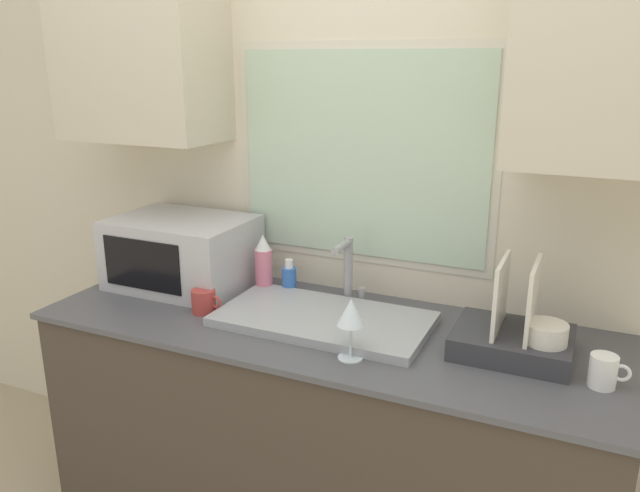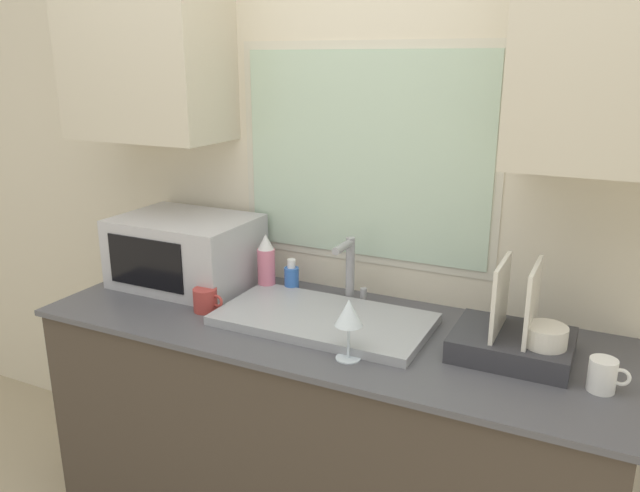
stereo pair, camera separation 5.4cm
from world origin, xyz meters
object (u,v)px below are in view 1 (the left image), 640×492
soap_bottle (289,279)px  mug_near_sink (204,301)px  faucet (349,267)px  dish_rack (516,335)px  wine_glass (351,314)px  spray_bottle (264,264)px  microwave (182,252)px

soap_bottle → mug_near_sink: 0.34m
faucet → dish_rack: (0.61, -0.17, -0.08)m
faucet → mug_near_sink: faucet is taller
faucet → dish_rack: size_ratio=0.71×
dish_rack → wine_glass: 0.50m
soap_bottle → wine_glass: (0.41, -0.40, 0.08)m
spray_bottle → soap_bottle: spray_bottle is taller
dish_rack → wine_glass: dish_rack is taller
faucet → microwave: 0.66m
soap_bottle → microwave: bearing=-168.2°
microwave → wine_glass: size_ratio=2.74×
soap_bottle → wine_glass: wine_glass is taller
mug_near_sink → faucet: bearing=34.1°
soap_bottle → mug_near_sink: size_ratio=1.16×
microwave → spray_bottle: 0.33m
dish_rack → faucet: bearing=164.1°
wine_glass → soap_bottle: bearing=135.6°
dish_rack → spray_bottle: bearing=171.0°
dish_rack → soap_bottle: size_ratio=2.55×
faucet → wine_glass: size_ratio=1.29×
faucet → dish_rack: bearing=-15.9°
microwave → dish_rack: bearing=-3.8°
faucet → spray_bottle: faucet is taller
dish_rack → mug_near_sink: dish_rack is taller
spray_bottle → soap_bottle: bearing=12.7°
soap_bottle → faucet: bearing=0.5°
microwave → soap_bottle: bearing=11.8°
microwave → dish_rack: 1.27m
dish_rack → microwave: bearing=176.2°
wine_glass → spray_bottle: bearing=143.1°
faucet → soap_bottle: (-0.24, -0.00, -0.08)m
microwave → soap_bottle: (0.42, 0.09, -0.08)m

